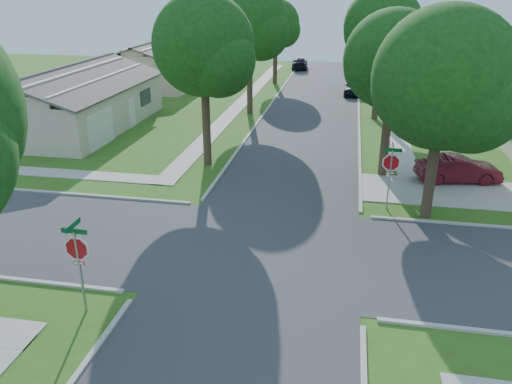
{
  "coord_description": "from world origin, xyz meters",
  "views": [
    {
      "loc": [
        2.7,
        -16.17,
        9.19
      ],
      "look_at": [
        -0.63,
        1.74,
        1.6
      ],
      "focal_mm": 35.0,
      "sensor_mm": 36.0,
      "label": 1
    }
  ],
  "objects_px": {
    "tree_w_near": "(205,50)",
    "house_ne_far": "(511,84)",
    "tree_w_far": "(276,26)",
    "car_curb_east": "(355,87)",
    "stop_sign_ne": "(391,165)",
    "house_nw_near": "(73,105)",
    "house_nw_far": "(160,68)",
    "car_driveway": "(458,169)",
    "tree_w_mid": "(250,25)",
    "tree_e_near": "(394,65)",
    "tree_e_mid": "(383,30)",
    "stop_sign_sw": "(77,252)",
    "tree_e_far": "(376,22)",
    "car_curb_west": "(300,63)",
    "tree_ne_corner": "(445,85)"
  },
  "relations": [
    {
      "from": "stop_sign_sw",
      "to": "tree_w_far",
      "type": "bearing_deg",
      "value": 89.93
    },
    {
      "from": "tree_e_mid",
      "to": "house_nw_near",
      "type": "xyz_separation_m",
      "value": [
        -20.75,
        -6.01,
        -4.74
      ]
    },
    {
      "from": "stop_sign_ne",
      "to": "car_driveway",
      "type": "height_order",
      "value": "stop_sign_ne"
    },
    {
      "from": "stop_sign_ne",
      "to": "tree_w_mid",
      "type": "relative_size",
      "value": 0.31
    },
    {
      "from": "stop_sign_ne",
      "to": "tree_w_mid",
      "type": "distance_m",
      "value": 19.31
    },
    {
      "from": "tree_e_near",
      "to": "house_nw_far",
      "type": "relative_size",
      "value": 0.61
    },
    {
      "from": "tree_w_far",
      "to": "car_driveway",
      "type": "xyz_separation_m",
      "value": [
        13.0,
        -25.31,
        -4.83
      ]
    },
    {
      "from": "tree_w_far",
      "to": "house_nw_far",
      "type": "height_order",
      "value": "tree_w_far"
    },
    {
      "from": "stop_sign_ne",
      "to": "tree_w_near",
      "type": "bearing_deg",
      "value": 155.26
    },
    {
      "from": "tree_e_mid",
      "to": "house_ne_far",
      "type": "height_order",
      "value": "tree_e_mid"
    },
    {
      "from": "house_nw_near",
      "to": "stop_sign_sw",
      "type": "bearing_deg",
      "value": -60.17
    },
    {
      "from": "tree_e_far",
      "to": "house_nw_near",
      "type": "relative_size",
      "value": 0.64
    },
    {
      "from": "stop_sign_sw",
      "to": "car_curb_east",
      "type": "xyz_separation_m",
      "value": [
        7.9,
        34.39,
        -1.32
      ]
    },
    {
      "from": "tree_w_far",
      "to": "car_driveway",
      "type": "bearing_deg",
      "value": -62.8
    },
    {
      "from": "tree_w_far",
      "to": "house_ne_far",
      "type": "relative_size",
      "value": 0.59
    },
    {
      "from": "tree_ne_corner",
      "to": "car_curb_west",
      "type": "distance_m",
      "value": 40.8
    },
    {
      "from": "stop_sign_ne",
      "to": "tree_e_mid",
      "type": "xyz_separation_m",
      "value": [
        0.06,
        16.31,
        4.22
      ]
    },
    {
      "from": "car_driveway",
      "to": "tree_w_near",
      "type": "bearing_deg",
      "value": 78.5
    },
    {
      "from": "tree_e_far",
      "to": "stop_sign_sw",
      "type": "bearing_deg",
      "value": -103.73
    },
    {
      "from": "car_driveway",
      "to": "tree_w_mid",
      "type": "bearing_deg",
      "value": 36.4
    },
    {
      "from": "tree_ne_corner",
      "to": "house_nw_near",
      "type": "distance_m",
      "value": 25.15
    },
    {
      "from": "tree_e_far",
      "to": "tree_w_far",
      "type": "distance_m",
      "value": 9.42
    },
    {
      "from": "tree_e_near",
      "to": "house_ne_far",
      "type": "relative_size",
      "value": 0.61
    },
    {
      "from": "stop_sign_sw",
      "to": "tree_e_near",
      "type": "distance_m",
      "value": 17.04
    },
    {
      "from": "tree_w_near",
      "to": "car_driveway",
      "type": "relative_size",
      "value": 2.2
    },
    {
      "from": "tree_e_far",
      "to": "car_curb_west",
      "type": "height_order",
      "value": "tree_e_far"
    },
    {
      "from": "tree_e_mid",
      "to": "house_nw_far",
      "type": "xyz_separation_m",
      "value": [
        -20.75,
        10.99,
        -4.74
      ]
    },
    {
      "from": "house_ne_far",
      "to": "house_nw_near",
      "type": "height_order",
      "value": "same"
    },
    {
      "from": "tree_ne_corner",
      "to": "tree_e_far",
      "type": "bearing_deg",
      "value": 93.09
    },
    {
      "from": "stop_sign_ne",
      "to": "house_nw_near",
      "type": "distance_m",
      "value": 23.12
    },
    {
      "from": "tree_e_far",
      "to": "house_ne_far",
      "type": "relative_size",
      "value": 0.64
    },
    {
      "from": "house_nw_near",
      "to": "car_curb_east",
      "type": "bearing_deg",
      "value": 37.44
    },
    {
      "from": "tree_w_far",
      "to": "car_curb_west",
      "type": "distance_m",
      "value": 10.82
    },
    {
      "from": "car_curb_east",
      "to": "car_curb_west",
      "type": "distance_m",
      "value": 15.27
    },
    {
      "from": "tree_w_near",
      "to": "car_curb_east",
      "type": "height_order",
      "value": "tree_w_near"
    },
    {
      "from": "house_ne_far",
      "to": "house_nw_near",
      "type": "xyz_separation_m",
      "value": [
        -31.98,
        -14.0,
        0.0
      ]
    },
    {
      "from": "stop_sign_sw",
      "to": "tree_e_mid",
      "type": "relative_size",
      "value": 0.32
    },
    {
      "from": "house_ne_far",
      "to": "car_curb_east",
      "type": "bearing_deg",
      "value": 176.88
    },
    {
      "from": "stop_sign_ne",
      "to": "tree_e_near",
      "type": "xyz_separation_m",
      "value": [
        0.05,
        4.31,
        3.61
      ]
    },
    {
      "from": "car_curb_east",
      "to": "tree_e_far",
      "type": "bearing_deg",
      "value": 74.29
    },
    {
      "from": "tree_w_mid",
      "to": "car_curb_east",
      "type": "bearing_deg",
      "value": 47.93
    },
    {
      "from": "stop_sign_sw",
      "to": "tree_e_near",
      "type": "height_order",
      "value": "tree_e_near"
    },
    {
      "from": "stop_sign_sw",
      "to": "stop_sign_ne",
      "type": "distance_m",
      "value": 13.29
    },
    {
      "from": "tree_w_mid",
      "to": "tree_w_far",
      "type": "distance_m",
      "value": 13.04
    },
    {
      "from": "tree_w_near",
      "to": "house_ne_far",
      "type": "distance_m",
      "value": 29.1
    },
    {
      "from": "house_ne_far",
      "to": "car_curb_west",
      "type": "height_order",
      "value": "house_ne_far"
    },
    {
      "from": "car_curb_west",
      "to": "car_curb_east",
      "type": "bearing_deg",
      "value": 109.86
    },
    {
      "from": "car_curb_east",
      "to": "house_ne_far",
      "type": "bearing_deg",
      "value": 0.99
    },
    {
      "from": "house_nw_far",
      "to": "car_curb_west",
      "type": "distance_m",
      "value": 17.27
    },
    {
      "from": "car_curb_east",
      "to": "house_nw_near",
      "type": "bearing_deg",
      "value": -138.45
    }
  ]
}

